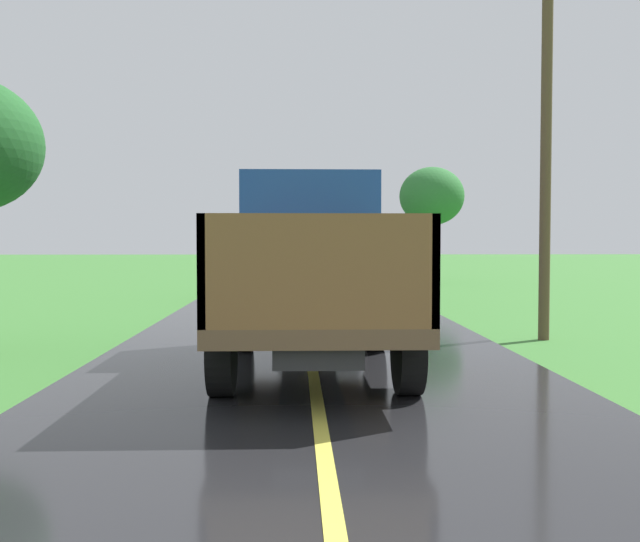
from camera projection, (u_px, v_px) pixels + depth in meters
name	position (u px, v px, depth m)	size (l,w,h in m)	color
banana_truck_near	(311.00, 265.00, 10.58)	(2.38, 5.82, 2.80)	#2D2D30
banana_truck_far	(314.00, 252.00, 24.03)	(2.38, 5.81, 2.80)	#2D2D30
utility_pole_roadside	(546.00, 115.00, 13.18)	(1.69, 0.20, 7.75)	brown
roadside_tree_near_left	(432.00, 197.00, 31.53)	(2.82, 2.82, 5.06)	#4C3823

